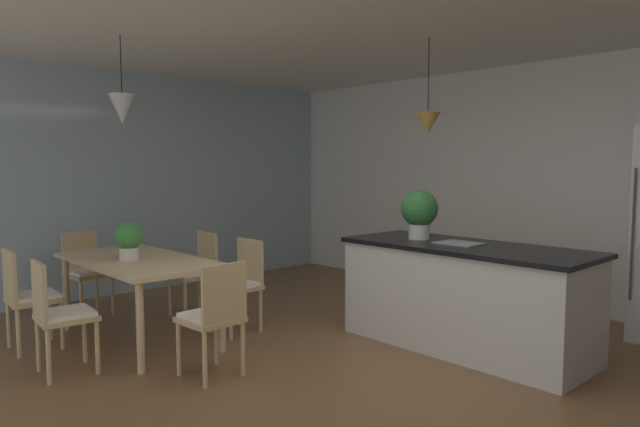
# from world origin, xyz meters

# --- Properties ---
(ground_plane) EXTENTS (10.00, 8.40, 0.04)m
(ground_plane) POSITION_xyz_m (0.00, 0.00, -0.02)
(ground_plane) COLOR brown
(wall_back_kitchen) EXTENTS (10.00, 0.12, 2.70)m
(wall_back_kitchen) POSITION_xyz_m (0.00, 3.26, 1.35)
(wall_back_kitchen) COLOR white
(wall_back_kitchen) RESTS_ON ground_plane
(window_wall_left_glazing) EXTENTS (0.06, 8.40, 2.70)m
(window_wall_left_glazing) POSITION_xyz_m (-4.06, 0.00, 1.35)
(window_wall_left_glazing) COLOR #9EB7C6
(window_wall_left_glazing) RESTS_ON ground_plane
(dining_table) EXTENTS (1.73, 0.89, 0.75)m
(dining_table) POSITION_xyz_m (-2.12, -0.61, 0.67)
(dining_table) COLOR #D1B284
(dining_table) RESTS_ON ground_plane
(chair_window_end) EXTENTS (0.44, 0.44, 0.87)m
(chair_window_end) POSITION_xyz_m (-3.36, -0.61, 0.47)
(chair_window_end) COLOR tan
(chair_window_end) RESTS_ON ground_plane
(chair_far_left) EXTENTS (0.42, 0.42, 0.87)m
(chair_far_left) POSITION_xyz_m (-2.51, 0.21, 0.47)
(chair_far_left) COLOR tan
(chair_far_left) RESTS_ON ground_plane
(chair_near_left) EXTENTS (0.42, 0.42, 0.87)m
(chair_near_left) POSITION_xyz_m (-2.51, -1.42, 0.47)
(chair_near_left) COLOR tan
(chair_near_left) RESTS_ON ground_plane
(chair_far_right) EXTENTS (0.41, 0.41, 0.87)m
(chair_far_right) POSITION_xyz_m (-1.74, 0.21, 0.47)
(chair_far_right) COLOR tan
(chair_far_right) RESTS_ON ground_plane
(chair_kitchen_end) EXTENTS (0.42, 0.42, 0.87)m
(chair_kitchen_end) POSITION_xyz_m (-0.89, -0.61, 0.47)
(chair_kitchen_end) COLOR tan
(chair_kitchen_end) RESTS_ON ground_plane
(chair_near_right) EXTENTS (0.44, 0.44, 0.87)m
(chair_near_right) POSITION_xyz_m (-1.74, -1.42, 0.47)
(chair_near_right) COLOR tan
(chair_near_right) RESTS_ON ground_plane
(kitchen_island) EXTENTS (2.14, 0.87, 0.91)m
(kitchen_island) POSITION_xyz_m (-0.01, 1.34, 0.46)
(kitchen_island) COLOR silver
(kitchen_island) RESTS_ON ground_plane
(pendant_over_table) EXTENTS (0.22, 0.22, 0.76)m
(pendant_over_table) POSITION_xyz_m (-2.20, -0.68, 2.07)
(pendant_over_table) COLOR black
(pendant_over_island_main) EXTENTS (0.22, 0.22, 0.84)m
(pendant_over_island_main) POSITION_xyz_m (-0.43, 1.34, 1.95)
(pendant_over_island_main) COLOR black
(potted_plant_on_island) EXTENTS (0.34, 0.34, 0.45)m
(potted_plant_on_island) POSITION_xyz_m (-0.50, 1.34, 1.16)
(potted_plant_on_island) COLOR beige
(potted_plant_on_island) RESTS_ON kitchen_island
(potted_plant_on_table) EXTENTS (0.24, 0.24, 0.34)m
(potted_plant_on_table) POSITION_xyz_m (-2.11, -0.70, 0.93)
(potted_plant_on_table) COLOR beige
(potted_plant_on_table) RESTS_ON dining_table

